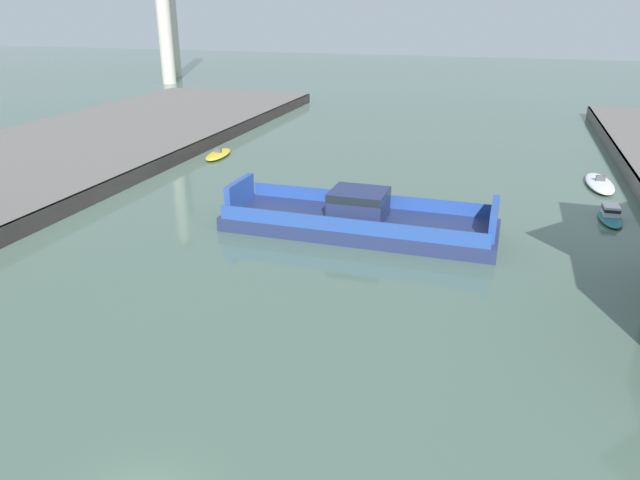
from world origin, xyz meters
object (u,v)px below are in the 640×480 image
at_px(moored_boat_near_right, 610,215).
at_px(moored_boat_mid_right, 218,154).
at_px(moored_boat_mid_left, 600,183).
at_px(chain_ferry, 358,219).

xyz_separation_m(moored_boat_near_right, moored_boat_mid_right, (-40.75, 10.09, -0.19)).
xyz_separation_m(moored_boat_mid_left, moored_boat_mid_right, (-41.12, -0.15, -0.03)).
height_order(chain_ferry, moored_boat_near_right, chain_ferry).
xyz_separation_m(chain_ferry, moored_boat_near_right, (19.22, 8.90, -0.59)).
bearing_deg(moored_boat_mid_right, moored_boat_near_right, -13.90).
distance_m(chain_ferry, moored_boat_mid_left, 27.40).
height_order(chain_ferry, moored_boat_mid_right, chain_ferry).
bearing_deg(moored_boat_mid_right, chain_ferry, -41.42).
bearing_deg(moored_boat_mid_right, moored_boat_mid_left, 0.20).
relative_size(moored_boat_mid_left, moored_boat_mid_right, 1.24).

